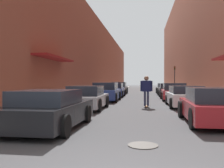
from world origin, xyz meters
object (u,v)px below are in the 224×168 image
parked_car_right_1 (185,97)px  parked_car_left_4 (119,88)px  parked_car_right_2 (174,92)px  parked_car_left_0 (49,110)px  parked_car_left_2 (106,92)px  traffic_light (175,76)px  parked_car_right_0 (212,106)px  parked_car_left_1 (87,98)px  parked_car_right_4 (165,89)px  manhole_cover (143,145)px  skateboarder (146,88)px  parked_car_right_3 (169,90)px  parked_car_left_3 (114,90)px

parked_car_right_1 → parked_car_left_4: bearing=110.3°
parked_car_right_1 → parked_car_right_2: (-0.07, 5.09, 0.05)m
parked_car_left_0 → parked_car_right_1: (5.31, 7.44, 0.00)m
parked_car_left_2 → traffic_light: bearing=64.9°
parked_car_left_0 → parked_car_right_0: size_ratio=0.98×
parked_car_left_1 → parked_car_left_2: 5.55m
parked_car_left_1 → parked_car_right_4: 18.30m
parked_car_left_0 → parked_car_left_1: (-0.08, 5.44, 0.01)m
parked_car_left_1 → manhole_cover: size_ratio=5.68×
parked_car_left_0 → skateboarder: (3.07, 6.94, 0.51)m
parked_car_left_0 → parked_car_right_2: 13.58m
parked_car_left_0 → parked_car_right_3: (5.34, 17.81, 0.03)m
traffic_light → parked_car_right_1: bearing=-94.7°
skateboarder → parked_car_right_1: bearing=12.5°
parked_car_left_3 → parked_car_left_0: bearing=-90.1°
parked_car_right_0 → parked_car_right_4: 21.30m
parked_car_left_0 → manhole_cover: parked_car_left_0 is taller
parked_car_left_4 → parked_car_right_0: size_ratio=0.93×
parked_car_right_2 → traffic_light: size_ratio=1.29×
manhole_cover → traffic_light: size_ratio=0.21×
parked_car_right_1 → manhole_cover: size_ratio=6.23×
parked_car_left_2 → parked_car_right_4: 13.03m
parked_car_left_3 → manhole_cover: size_ratio=6.26×
skateboarder → parked_car_left_2: bearing=126.3°
parked_car_right_3 → manhole_cover: 19.68m
parked_car_right_3 → manhole_cover: size_ratio=6.04×
parked_car_left_2 → skateboarder: bearing=-53.7°
parked_car_left_1 → parked_car_left_2: bearing=88.1°
parked_car_right_3 → traffic_light: (1.42, 7.43, 1.54)m
parked_car_left_2 → parked_car_left_1: bearing=-91.9°
parked_car_right_3 → parked_car_right_4: bearing=90.3°
parked_car_right_2 → parked_car_right_4: size_ratio=0.98×
parked_car_right_4 → parked_car_left_3: bearing=-128.4°
parked_car_right_0 → parked_car_right_1: 5.81m
parked_car_left_0 → skateboarder: size_ratio=2.29×
parked_car_right_2 → parked_car_right_0: bearing=-89.6°
parked_car_right_1 → parked_car_right_4: (0.01, 15.49, 0.02)m
parked_car_left_0 → parked_car_right_4: parked_car_right_4 is taller
parked_car_left_3 → parked_car_left_4: bearing=90.7°
parked_car_left_2 → parked_car_right_2: size_ratio=1.04×
skateboarder → parked_car_left_0: bearing=-113.9°
parked_car_right_2 → parked_car_right_1: bearing=-89.2°
parked_car_right_4 → traffic_light: size_ratio=1.33×
parked_car_right_0 → parked_car_right_4: parked_car_right_0 is taller
parked_car_left_2 → parked_car_left_0: bearing=-90.5°
parked_car_right_3 → skateboarder: skateboarder is taller
parked_car_left_1 → parked_car_left_3: parked_car_left_3 is taller
parked_car_left_3 → parked_car_right_0: 15.56m
parked_car_right_0 → parked_car_right_2: size_ratio=0.99×
parked_car_right_1 → traffic_light: traffic_light is taller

